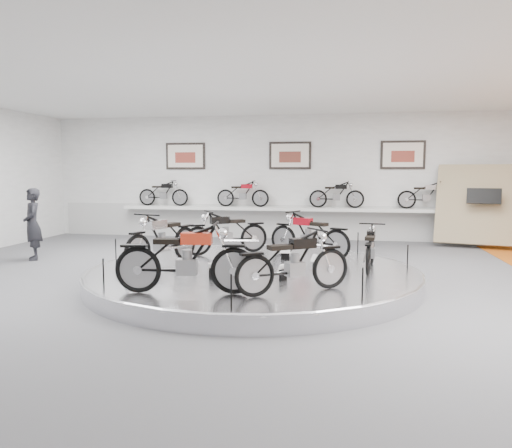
% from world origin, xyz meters
% --- Properties ---
extents(floor, '(16.00, 16.00, 0.00)m').
position_xyz_m(floor, '(0.00, 0.00, 0.00)').
color(floor, '#555557').
rests_on(floor, ground).
extents(ceiling, '(16.00, 16.00, 0.00)m').
position_xyz_m(ceiling, '(0.00, 0.00, 4.00)').
color(ceiling, white).
rests_on(ceiling, wall_back).
extents(wall_back, '(16.00, 0.00, 16.00)m').
position_xyz_m(wall_back, '(0.00, 7.00, 2.00)').
color(wall_back, white).
rests_on(wall_back, floor).
extents(dado_band, '(15.68, 0.04, 1.10)m').
position_xyz_m(dado_band, '(0.00, 6.98, 0.55)').
color(dado_band, '#BCBCBA').
rests_on(dado_band, floor).
extents(display_platform, '(6.40, 6.40, 0.30)m').
position_xyz_m(display_platform, '(0.00, 0.30, 0.15)').
color(display_platform, silver).
rests_on(display_platform, floor).
extents(platform_rim, '(6.40, 6.40, 0.10)m').
position_xyz_m(platform_rim, '(0.00, 0.30, 0.27)').
color(platform_rim, '#B2B2BA').
rests_on(platform_rim, display_platform).
extents(shelf, '(11.00, 0.55, 0.10)m').
position_xyz_m(shelf, '(0.00, 6.70, 1.00)').
color(shelf, silver).
rests_on(shelf, wall_back).
extents(poster_left, '(1.35, 0.06, 0.88)m').
position_xyz_m(poster_left, '(-3.50, 6.96, 2.70)').
color(poster_left, white).
rests_on(poster_left, wall_back).
extents(poster_center, '(1.35, 0.06, 0.88)m').
position_xyz_m(poster_center, '(0.00, 6.96, 2.70)').
color(poster_center, white).
rests_on(poster_center, wall_back).
extents(poster_right, '(1.35, 0.06, 0.88)m').
position_xyz_m(poster_right, '(3.50, 6.96, 2.70)').
color(poster_right, white).
rests_on(poster_right, wall_back).
extents(display_panel, '(2.56, 1.52, 2.30)m').
position_xyz_m(display_panel, '(5.60, 6.10, 1.25)').
color(display_panel, '#978160').
rests_on(display_panel, floor).
extents(shelf_bike_a, '(1.22, 0.43, 0.73)m').
position_xyz_m(shelf_bike_a, '(-4.20, 6.70, 1.42)').
color(shelf_bike_a, black).
rests_on(shelf_bike_a, shelf).
extents(shelf_bike_b, '(1.22, 0.43, 0.73)m').
position_xyz_m(shelf_bike_b, '(-1.50, 6.70, 1.42)').
color(shelf_bike_b, maroon).
rests_on(shelf_bike_b, shelf).
extents(shelf_bike_c, '(1.22, 0.43, 0.73)m').
position_xyz_m(shelf_bike_c, '(1.50, 6.70, 1.42)').
color(shelf_bike_c, black).
rests_on(shelf_bike_c, shelf).
extents(shelf_bike_d, '(1.22, 0.43, 0.73)m').
position_xyz_m(shelf_bike_d, '(4.20, 6.70, 1.42)').
color(shelf_bike_d, silver).
rests_on(shelf_bike_d, shelf).
extents(bike_a, '(0.69, 1.53, 0.87)m').
position_xyz_m(bike_a, '(2.24, 0.57, 0.74)').
color(bike_a, black).
rests_on(bike_a, display_platform).
extents(bike_b, '(1.80, 1.31, 1.00)m').
position_xyz_m(bike_b, '(0.98, 1.84, 0.80)').
color(bike_b, maroon).
rests_on(bike_b, display_platform).
extents(bike_c, '(1.77, 1.45, 1.01)m').
position_xyz_m(bike_c, '(-0.92, 1.90, 0.80)').
color(bike_c, black).
rests_on(bike_c, display_platform).
extents(bike_d, '(1.22, 1.94, 1.08)m').
position_xyz_m(bike_d, '(-1.87, 0.35, 0.84)').
color(bike_d, silver).
rests_on(bike_d, display_platform).
extents(bike_e, '(1.95, 0.87, 1.11)m').
position_xyz_m(bike_e, '(-0.67, -1.85, 0.85)').
color(bike_e, red).
rests_on(bike_e, display_platform).
extents(bike_f, '(1.72, 1.45, 0.99)m').
position_xyz_m(bike_f, '(0.97, -1.52, 0.80)').
color(bike_f, black).
rests_on(bike_f, display_platform).
extents(visitor, '(0.73, 0.77, 1.78)m').
position_xyz_m(visitor, '(-5.86, 1.99, 0.89)').
color(visitor, black).
rests_on(visitor, floor).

